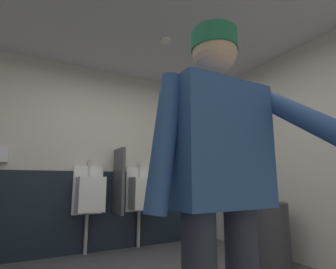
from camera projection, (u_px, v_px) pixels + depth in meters
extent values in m
cube|color=beige|center=(96.00, 156.00, 3.79)|extent=(4.60, 0.12, 2.61)
cube|color=beige|center=(313.00, 150.00, 3.04)|extent=(0.12, 4.47, 2.61)
cube|color=#19232D|center=(94.00, 211.00, 3.59)|extent=(4.00, 0.03, 1.08)
cylinder|color=white|center=(166.00, 41.00, 3.09)|extent=(0.14, 0.14, 0.03)
cube|color=white|center=(88.00, 190.00, 3.57)|extent=(0.40, 0.05, 0.65)
cube|color=white|center=(90.00, 194.00, 3.42)|extent=(0.34, 0.30, 0.45)
cylinder|color=#B7BABF|center=(89.00, 168.00, 3.62)|extent=(0.04, 0.04, 0.24)
cylinder|color=#B7BABF|center=(86.00, 232.00, 3.44)|extent=(0.05, 0.05, 0.55)
cube|color=white|center=(138.00, 189.00, 3.93)|extent=(0.40, 0.05, 0.65)
cube|color=white|center=(143.00, 193.00, 3.77)|extent=(0.34, 0.30, 0.45)
cylinder|color=#B7BABF|center=(139.00, 169.00, 3.97)|extent=(0.04, 0.04, 0.24)
cylinder|color=#B7BABF|center=(138.00, 227.00, 3.80)|extent=(0.05, 0.05, 0.55)
cube|color=#4C4C51|center=(119.00, 181.00, 3.60)|extent=(0.04, 0.40, 0.90)
cube|color=#335999|center=(218.00, 144.00, 1.14)|extent=(0.44, 0.24, 0.54)
cylinder|color=#335999|center=(164.00, 142.00, 1.01)|extent=(0.17, 0.09, 0.56)
cylinder|color=#335999|center=(301.00, 116.00, 1.09)|extent=(0.09, 0.50, 0.39)
sphere|color=#D8AD8C|center=(214.00, 53.00, 1.21)|extent=(0.21, 0.21, 0.21)
cylinder|color=#26724C|center=(214.00, 42.00, 1.22)|extent=(0.22, 0.22, 0.09)
cylinder|color=#38383D|center=(272.00, 234.00, 2.97)|extent=(0.38, 0.38, 0.70)
cube|color=silver|center=(4.00, 155.00, 3.16)|extent=(0.10, 0.07, 0.18)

